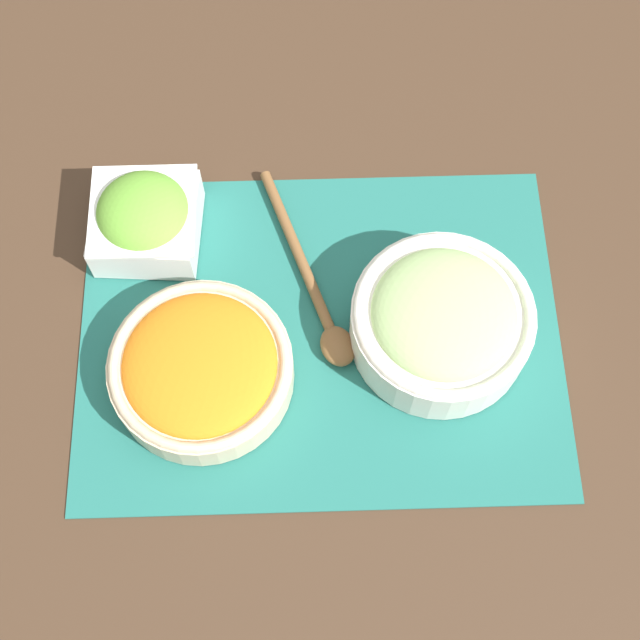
% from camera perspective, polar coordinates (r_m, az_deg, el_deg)
% --- Properties ---
extents(ground_plane, '(3.00, 3.00, 0.00)m').
position_cam_1_polar(ground_plane, '(0.97, 0.00, -0.81)').
color(ground_plane, '#422D1E').
extents(placemat, '(0.52, 0.39, 0.00)m').
position_cam_1_polar(placemat, '(0.96, 0.00, -0.76)').
color(placemat, '#236B60').
rests_on(placemat, ground_plane).
extents(carrot_bowl, '(0.19, 0.19, 0.06)m').
position_cam_1_polar(carrot_bowl, '(0.92, -7.63, -3.06)').
color(carrot_bowl, beige).
rests_on(carrot_bowl, placemat).
extents(cucumber_bowl, '(0.19, 0.19, 0.08)m').
position_cam_1_polar(cucumber_bowl, '(0.93, 7.80, -0.02)').
color(cucumber_bowl, silver).
rests_on(cucumber_bowl, placemat).
extents(lettuce_bowl, '(0.12, 0.12, 0.08)m').
position_cam_1_polar(lettuce_bowl, '(1.00, -11.14, 6.42)').
color(lettuce_bowl, white).
rests_on(lettuce_bowl, placemat).
extents(wooden_spoon, '(0.11, 0.25, 0.02)m').
position_cam_1_polar(wooden_spoon, '(0.97, -0.13, 1.31)').
color(wooden_spoon, brown).
rests_on(wooden_spoon, placemat).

